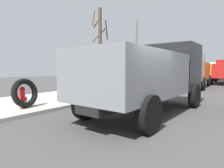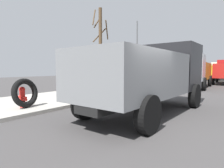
{
  "view_description": "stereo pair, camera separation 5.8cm",
  "coord_description": "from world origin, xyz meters",
  "px_view_note": "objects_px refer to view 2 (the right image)",
  "views": [
    {
      "loc": [
        -5.2,
        -2.56,
        1.79
      ],
      "look_at": [
        2.17,
        2.61,
        1.09
      ],
      "focal_mm": 30.38,
      "sensor_mm": 36.0,
      "label": 1
    },
    {
      "loc": [
        -5.16,
        -2.6,
        1.79
      ],
      "look_at": [
        2.17,
        2.61,
        1.09
      ],
      "focal_mm": 30.38,
      "sensor_mm": 36.0,
      "label": 2
    }
  ],
  "objects_px": {
    "dump_truck_gray": "(150,74)",
    "dump_truck_orange": "(193,71)",
    "bare_tree": "(100,49)",
    "fire_hydrant": "(22,96)",
    "stop_sign": "(79,69)",
    "dump_truck_yellow": "(218,70)",
    "loose_tire": "(25,93)",
    "street_light_pole": "(137,56)"
  },
  "relations": [
    {
      "from": "dump_truck_gray",
      "to": "dump_truck_orange",
      "type": "distance_m",
      "value": 12.06
    },
    {
      "from": "fire_hydrant",
      "to": "street_light_pole",
      "type": "height_order",
      "value": "street_light_pole"
    },
    {
      "from": "loose_tire",
      "to": "dump_truck_yellow",
      "type": "relative_size",
      "value": 0.18
    },
    {
      "from": "street_light_pole",
      "to": "loose_tire",
      "type": "bearing_deg",
      "value": 177.62
    },
    {
      "from": "fire_hydrant",
      "to": "loose_tire",
      "type": "relative_size",
      "value": 0.72
    },
    {
      "from": "bare_tree",
      "to": "street_light_pole",
      "type": "bearing_deg",
      "value": -13.16
    },
    {
      "from": "stop_sign",
      "to": "bare_tree",
      "type": "relative_size",
      "value": 0.41
    },
    {
      "from": "dump_truck_gray",
      "to": "dump_truck_orange",
      "type": "height_order",
      "value": "same"
    },
    {
      "from": "fire_hydrant",
      "to": "loose_tire",
      "type": "xyz_separation_m",
      "value": [
        0.03,
        -0.16,
        0.16
      ]
    },
    {
      "from": "dump_truck_gray",
      "to": "dump_truck_yellow",
      "type": "distance_m",
      "value": 29.43
    },
    {
      "from": "fire_hydrant",
      "to": "dump_truck_orange",
      "type": "relative_size",
      "value": 0.13
    },
    {
      "from": "dump_truck_gray",
      "to": "bare_tree",
      "type": "height_order",
      "value": "bare_tree"
    },
    {
      "from": "dump_truck_gray",
      "to": "bare_tree",
      "type": "relative_size",
      "value": 1.24
    },
    {
      "from": "loose_tire",
      "to": "stop_sign",
      "type": "bearing_deg",
      "value": -9.7
    },
    {
      "from": "dump_truck_gray",
      "to": "dump_truck_orange",
      "type": "xyz_separation_m",
      "value": [
        12.02,
        0.94,
        0.0
      ]
    },
    {
      "from": "loose_tire",
      "to": "street_light_pole",
      "type": "distance_m",
      "value": 9.54
    },
    {
      "from": "fire_hydrant",
      "to": "street_light_pole",
      "type": "distance_m",
      "value": 9.62
    },
    {
      "from": "loose_tire",
      "to": "street_light_pole",
      "type": "relative_size",
      "value": 0.23
    },
    {
      "from": "dump_truck_yellow",
      "to": "bare_tree",
      "type": "bearing_deg",
      "value": 171.22
    },
    {
      "from": "loose_tire",
      "to": "dump_truck_yellow",
      "type": "xyz_separation_m",
      "value": [
        32.35,
        -3.66,
        0.83
      ]
    },
    {
      "from": "dump_truck_gray",
      "to": "fire_hydrant",
      "type": "bearing_deg",
      "value": 123.13
    },
    {
      "from": "dump_truck_yellow",
      "to": "bare_tree",
      "type": "height_order",
      "value": "bare_tree"
    },
    {
      "from": "loose_tire",
      "to": "dump_truck_orange",
      "type": "bearing_deg",
      "value": -12.96
    },
    {
      "from": "dump_truck_gray",
      "to": "bare_tree",
      "type": "xyz_separation_m",
      "value": [
        2.75,
        4.84,
        1.55
      ]
    },
    {
      "from": "stop_sign",
      "to": "dump_truck_orange",
      "type": "height_order",
      "value": "dump_truck_orange"
    },
    {
      "from": "stop_sign",
      "to": "dump_truck_yellow",
      "type": "bearing_deg",
      "value": -6.15
    },
    {
      "from": "dump_truck_yellow",
      "to": "street_light_pole",
      "type": "height_order",
      "value": "street_light_pole"
    },
    {
      "from": "dump_truck_gray",
      "to": "dump_truck_yellow",
      "type": "height_order",
      "value": "same"
    },
    {
      "from": "fire_hydrant",
      "to": "street_light_pole",
      "type": "bearing_deg",
      "value": -3.37
    },
    {
      "from": "dump_truck_gray",
      "to": "stop_sign",
      "type": "bearing_deg",
      "value": 92.74
    },
    {
      "from": "bare_tree",
      "to": "stop_sign",
      "type": "bearing_deg",
      "value": -162.42
    },
    {
      "from": "fire_hydrant",
      "to": "dump_truck_orange",
      "type": "distance_m",
      "value": 15.44
    },
    {
      "from": "dump_truck_gray",
      "to": "dump_truck_orange",
      "type": "bearing_deg",
      "value": 4.46
    },
    {
      "from": "stop_sign",
      "to": "bare_tree",
      "type": "bearing_deg",
      "value": 17.58
    },
    {
      "from": "stop_sign",
      "to": "dump_truck_gray",
      "type": "xyz_separation_m",
      "value": [
        0.19,
        -3.91,
        -0.18
      ]
    },
    {
      "from": "dump_truck_gray",
      "to": "street_light_pole",
      "type": "distance_m",
      "value": 7.62
    },
    {
      "from": "loose_tire",
      "to": "dump_truck_orange",
      "type": "distance_m",
      "value": 15.37
    },
    {
      "from": "dump_truck_gray",
      "to": "loose_tire",
      "type": "bearing_deg",
      "value": 123.81
    },
    {
      "from": "bare_tree",
      "to": "dump_truck_gray",
      "type": "bearing_deg",
      "value": -119.58
    },
    {
      "from": "dump_truck_orange",
      "to": "bare_tree",
      "type": "xyz_separation_m",
      "value": [
        -9.27,
        3.9,
        1.55
      ]
    },
    {
      "from": "dump_truck_yellow",
      "to": "fire_hydrant",
      "type": "bearing_deg",
      "value": 173.26
    },
    {
      "from": "dump_truck_orange",
      "to": "loose_tire",
      "type": "bearing_deg",
      "value": 167.04
    }
  ]
}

